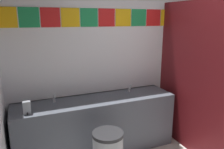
# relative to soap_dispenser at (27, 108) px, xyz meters

# --- Properties ---
(wall_back) EXTENTS (4.29, 0.09, 2.81)m
(wall_back) POSITION_rel_soap_dispenser_xyz_m (1.88, 0.48, 0.51)
(wall_back) COLOR silver
(wall_back) RESTS_ON ground_plane
(vanity_counter) EXTENTS (2.31, 0.56, 0.82)m
(vanity_counter) POSITION_rel_soap_dispenser_xyz_m (0.94, 0.16, -0.48)
(vanity_counter) COLOR #4C515B
(vanity_counter) RESTS_ON ground_plane
(faucet_left) EXTENTS (0.04, 0.10, 0.14)m
(faucet_left) POSITION_rel_soap_dispenser_xyz_m (0.36, 0.25, -0.03)
(faucet_left) COLOR silver
(faucet_left) RESTS_ON vanity_counter
(faucet_right) EXTENTS (0.04, 0.10, 0.14)m
(faucet_right) POSITION_rel_soap_dispenser_xyz_m (1.51, 0.25, -0.03)
(faucet_right) COLOR silver
(faucet_right) RESTS_ON vanity_counter
(soap_dispenser) EXTENTS (0.09, 0.09, 0.16)m
(soap_dispenser) POSITION_rel_soap_dispenser_xyz_m (0.00, 0.00, 0.00)
(soap_dispenser) COLOR gray
(soap_dispenser) RESTS_ON vanity_counter
(stall_divider) EXTENTS (0.92, 1.49, 2.19)m
(stall_divider) POSITION_rel_soap_dispenser_xyz_m (2.40, -0.56, 0.19)
(stall_divider) COLOR maroon
(stall_divider) RESTS_ON ground_plane
(toilet) EXTENTS (0.39, 0.49, 0.74)m
(toilet) POSITION_rel_soap_dispenser_xyz_m (2.71, -0.04, -0.60)
(toilet) COLOR white
(toilet) RESTS_ON ground_plane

